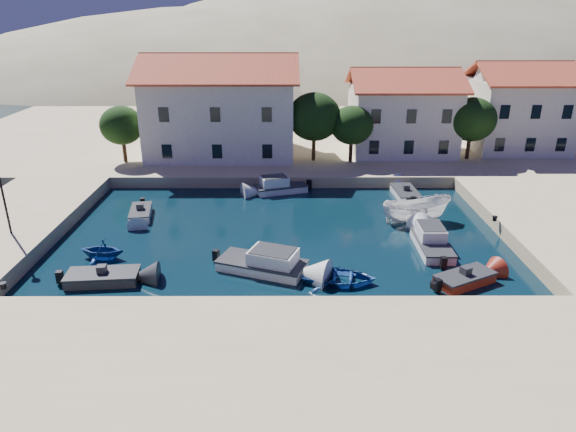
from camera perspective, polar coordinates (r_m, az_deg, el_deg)
The scene contains 20 objects.
ground at distance 26.74m, azimuth -1.02°, elevation -10.73°, with size 400.00×400.00×0.00m, color black.
quay_south at distance 21.60m, azimuth -1.27°, elevation -18.18°, with size 52.00×12.00×1.00m, color tan.
quay_west at distance 40.36m, azimuth -28.89°, elevation -1.17°, with size 8.00×20.00×1.00m, color tan.
quay_north at distance 62.14m, azimuth 1.34°, elevation 8.87°, with size 80.00×36.00×1.00m, color tan.
hills at distance 152.32m, azimuth 7.55°, elevation 7.22°, with size 254.00×176.00×99.00m.
building_left at distance 51.65m, azimuth -7.45°, elevation 12.20°, with size 14.70×9.45×9.70m.
building_mid at distance 53.63m, azimuth 12.59°, elevation 11.44°, with size 10.50×8.40×8.30m.
building_right at distance 58.29m, azimuth 24.21°, elevation 11.13°, with size 9.45×8.40×8.80m.
trees at distance 49.12m, azimuth 4.72°, elevation 10.51°, with size 37.30×5.30×6.45m.
bollards at distance 29.64m, azimuth 4.51°, elevation -4.79°, with size 29.36×9.56×0.30m.
motorboat_grey_sw at distance 31.21m, azimuth -19.87°, elevation -6.45°, with size 4.16×2.12×1.25m.
cabin_cruiser_south at distance 30.63m, azimuth -2.91°, elevation -5.23°, with size 5.69×3.94×1.60m.
rowboat_south at distance 29.67m, azimuth 5.66°, elevation -7.31°, with size 3.00×4.19×0.87m, color navy.
motorboat_red_se at distance 30.90m, azimuth 19.03°, elevation -6.62°, with size 3.83×3.03×1.25m.
cabin_cruiser_east at distance 34.44m, azimuth 15.72°, elevation -2.89°, with size 1.96×4.71×1.60m.
boat_east at distance 38.92m, azimuth 13.95°, elevation -0.57°, with size 1.97×5.23×2.02m, color white.
motorboat_white_ne at distance 43.78m, azimuth 12.93°, elevation 2.45°, with size 1.99×3.91×1.25m.
rowboat_west at distance 34.27m, azimuth -19.85°, elevation -4.41°, with size 2.38×2.76×1.45m, color navy.
motorboat_white_west at distance 40.04m, azimuth -16.05°, elevation 0.31°, with size 2.04×3.57×1.25m.
cabin_cruiser_north at distance 43.82m, azimuth -0.77°, elevation 3.28°, with size 4.71×3.10×1.60m.
Camera 1 is at (0.41, -22.55, 14.36)m, focal length 32.00 mm.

